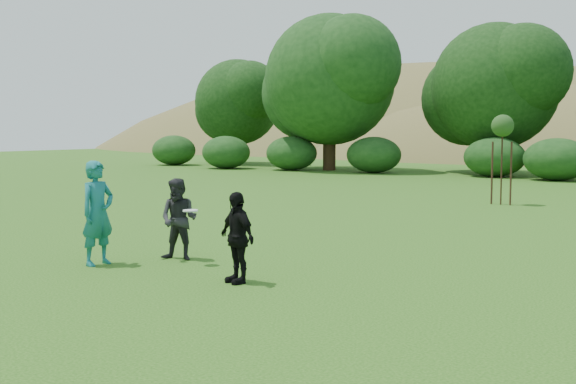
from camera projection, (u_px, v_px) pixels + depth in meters
name	position (u px, v px, depth m)	size (l,w,h in m)	color
ground	(192.00, 268.00, 12.46)	(120.00, 120.00, 0.00)	#19470C
player_teal	(98.00, 213.00, 12.68)	(0.67, 0.44, 1.84)	#186A6C
player_grey	(179.00, 219.00, 13.17)	(0.73, 0.57, 1.50)	#262527
player_black	(237.00, 237.00, 11.21)	(0.84, 0.35, 1.43)	black
frisbee	(190.00, 211.00, 12.68)	(0.27, 0.27, 0.03)	white
sapling	(503.00, 128.00, 22.68)	(0.70, 0.70, 2.85)	#351E14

